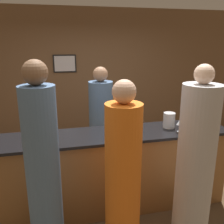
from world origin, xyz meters
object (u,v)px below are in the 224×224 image
(bartender, at_px, (101,129))
(ice_bucket, at_px, (169,120))
(guest_2, at_px, (195,167))
(guest_0, at_px, (123,179))
(wine_bottle_0, at_px, (120,131))
(guest_1, at_px, (44,176))

(bartender, relative_size, ice_bucket, 8.88)
(guest_2, distance_m, ice_bucket, 0.88)
(ice_bucket, bearing_deg, bartender, 135.97)
(guest_0, distance_m, wine_bottle_0, 0.61)
(guest_1, relative_size, wine_bottle_0, 6.80)
(guest_0, bearing_deg, guest_1, 175.55)
(wine_bottle_0, height_order, ice_bucket, wine_bottle_0)
(guest_0, distance_m, guest_2, 0.76)
(guest_2, relative_size, ice_bucket, 9.67)
(bartender, relative_size, wine_bottle_0, 6.06)
(guest_0, bearing_deg, guest_2, -3.07)
(guest_0, distance_m, ice_bucket, 1.21)
(guest_0, bearing_deg, wine_bottle_0, 78.40)
(bartender, xyz_separation_m, ice_bucket, (0.78, -0.76, 0.32))
(guest_0, xyz_separation_m, ice_bucket, (0.86, 0.80, 0.29))
(guest_2, bearing_deg, guest_0, 176.93)
(ice_bucket, bearing_deg, guest_2, -96.79)
(wine_bottle_0, bearing_deg, ice_bucket, 20.77)
(bartender, relative_size, guest_2, 0.92)
(bartender, relative_size, guest_1, 0.89)
(bartender, distance_m, guest_2, 1.74)
(bartender, bearing_deg, ice_bucket, 135.97)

